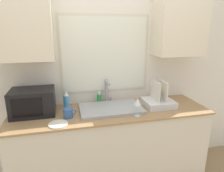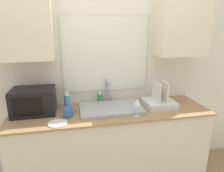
% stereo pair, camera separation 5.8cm
% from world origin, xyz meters
% --- Properties ---
extents(countertop, '(2.10, 0.64, 0.90)m').
position_xyz_m(countertop, '(0.00, 0.30, 0.45)').
color(countertop, beige).
rests_on(countertop, ground_plane).
extents(wall_back, '(6.00, 0.38, 2.60)m').
position_xyz_m(wall_back, '(0.00, 0.59, 1.41)').
color(wall_back, silver).
rests_on(wall_back, ground_plane).
extents(sink_basin, '(0.66, 0.41, 0.03)m').
position_xyz_m(sink_basin, '(0.00, 0.32, 0.91)').
color(sink_basin, '#9EA0A5').
rests_on(sink_basin, countertop).
extents(faucet, '(0.08, 0.18, 0.28)m').
position_xyz_m(faucet, '(0.01, 0.53, 1.06)').
color(faucet, '#99999E').
rests_on(faucet, countertop).
extents(microwave, '(0.42, 0.31, 0.26)m').
position_xyz_m(microwave, '(-0.79, 0.39, 1.03)').
color(microwave, black).
rests_on(microwave, countertop).
extents(dish_rack, '(0.33, 0.30, 0.29)m').
position_xyz_m(dish_rack, '(0.55, 0.31, 0.95)').
color(dish_rack, silver).
rests_on(dish_rack, countertop).
extents(spray_bottle, '(0.06, 0.06, 0.20)m').
position_xyz_m(spray_bottle, '(-0.46, 0.46, 1.00)').
color(spray_bottle, '#4C99D8').
rests_on(spray_bottle, countertop).
extents(soap_bottle, '(0.05, 0.05, 0.14)m').
position_xyz_m(soap_bottle, '(-0.09, 0.54, 0.96)').
color(soap_bottle, '#268C3F').
rests_on(soap_bottle, countertop).
extents(mug_near_sink, '(0.13, 0.09, 0.09)m').
position_xyz_m(mug_near_sink, '(-0.45, 0.23, 0.95)').
color(mug_near_sink, '#335999').
rests_on(mug_near_sink, countertop).
extents(wine_glass, '(0.08, 0.08, 0.19)m').
position_xyz_m(wine_glass, '(0.22, 0.11, 1.04)').
color(wine_glass, silver).
rests_on(wine_glass, countertop).
extents(small_plate, '(0.18, 0.18, 0.01)m').
position_xyz_m(small_plate, '(-0.55, 0.09, 0.90)').
color(small_plate, silver).
rests_on(small_plate, countertop).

